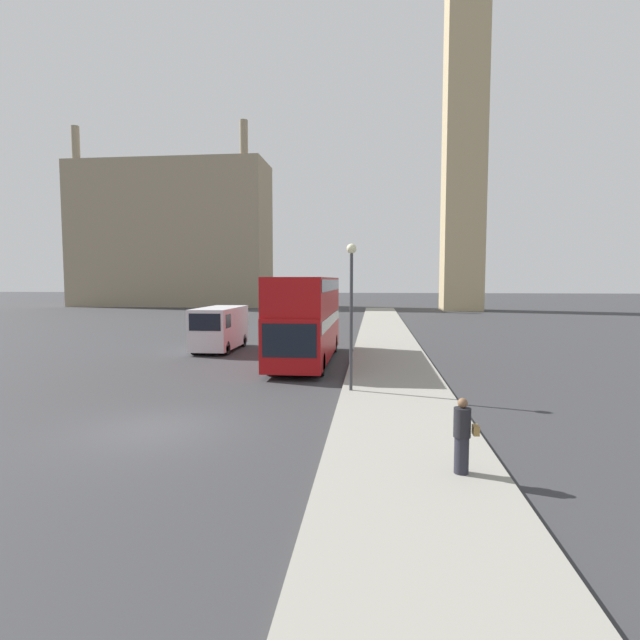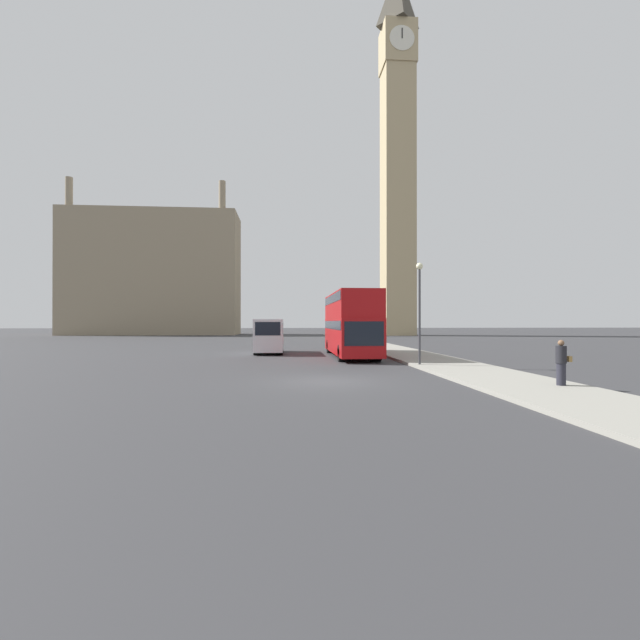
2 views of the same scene
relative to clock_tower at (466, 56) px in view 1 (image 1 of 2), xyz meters
The scene contains 8 objects.
ground_plane 69.20m from the clock_tower, 107.46° to the right, with size 300.00×300.00×0.00m, color #333335.
sidewalk_strip 67.67m from the clock_tower, 100.92° to the right, with size 3.99×120.00×0.15m.
clock_tower is the anchor object (origin of this frame).
building_block_distant 50.43m from the clock_tower, behind, with size 31.04×10.07×27.67m.
red_double_decker_bus 57.54m from the clock_tower, 108.61° to the right, with size 2.61×10.32×4.31m.
white_van 57.24m from the clock_tower, 116.55° to the right, with size 2.10×5.36×2.57m.
pedestrian 69.44m from the clock_tower, 99.48° to the right, with size 0.52×0.36×1.60m.
street_lamp 62.02m from the clock_tower, 103.62° to the right, with size 0.36×0.36×5.35m.
Camera 1 is at (6.17, -13.17, 4.19)m, focal length 28.00 mm.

